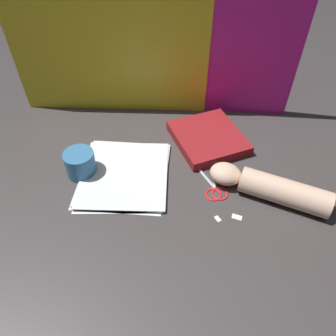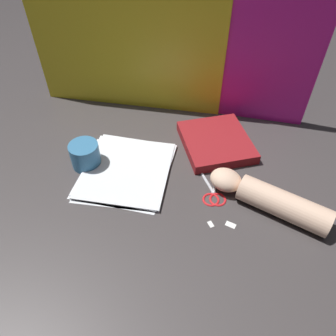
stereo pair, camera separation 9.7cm
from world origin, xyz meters
The scene contains 10 objects.
ground_plane centered at (0.00, 0.00, 0.00)m, with size 6.00×6.00×0.00m, color #3D3838.
backdrop_panel_left centered at (-0.20, 0.43, 0.22)m, with size 0.69×0.03×0.44m.
backdrop_panel_center centered at (0.16, 0.43, 0.25)m, with size 0.58×0.06×0.51m.
paper_stack centered at (-0.13, 0.06, 0.01)m, with size 0.29×0.31×0.01m.
book_closed centered at (0.15, 0.23, 0.02)m, with size 0.29×0.30×0.03m.
scissors centered at (0.15, 0.02, 0.00)m, with size 0.11×0.17×0.01m.
hand_forearm centered at (0.31, -0.01, 0.04)m, with size 0.35×0.21×0.08m.
paper_scrap_near centered at (0.15, -0.10, 0.00)m, with size 0.02×0.02×0.00m.
paper_scrap_mid centered at (0.21, -0.09, 0.00)m, with size 0.03×0.02×0.00m.
mug centered at (-0.26, 0.07, 0.04)m, with size 0.09×0.09×0.08m.
Camera 1 is at (0.03, -0.64, 0.75)m, focal length 35.00 mm.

